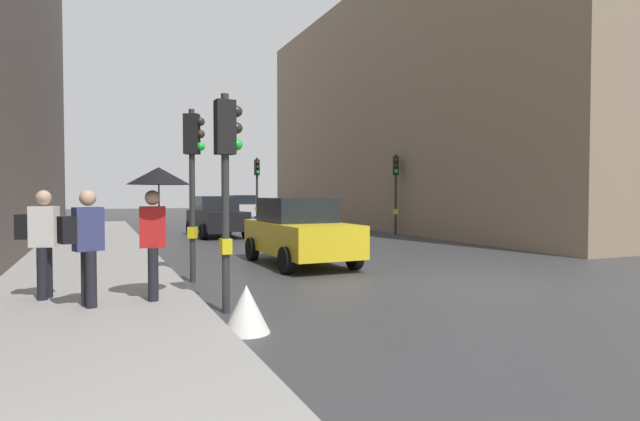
{
  "coord_description": "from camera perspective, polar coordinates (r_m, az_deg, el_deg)",
  "views": [
    {
      "loc": [
        -7.16,
        -8.31,
        1.88
      ],
      "look_at": [
        -0.72,
        6.71,
        1.34
      ],
      "focal_mm": 29.14,
      "sensor_mm": 36.0,
      "label": 1
    }
  ],
  "objects": [
    {
      "name": "car_dark_suv",
      "position": [
        23.16,
        -11.31,
        -0.63
      ],
      "size": [
        2.15,
        4.27,
        1.76
      ],
      "color": "black",
      "rests_on": "ground"
    },
    {
      "name": "warning_sign_triangle",
      "position": [
        7.16,
        -8.08,
        -10.65
      ],
      "size": [
        0.64,
        0.64,
        0.65
      ],
      "primitive_type": "cone",
      "color": "silver",
      "rests_on": "ground"
    },
    {
      "name": "building_facade_right",
      "position": [
        31.1,
        14.52,
        10.17
      ],
      "size": [
        12.0,
        27.73,
        12.78
      ],
      "primitive_type": "cube",
      "color": "gray",
      "rests_on": "ground"
    },
    {
      "name": "car_white_compact",
      "position": [
        37.22,
        -8.72,
        0.32
      ],
      "size": [
        2.1,
        4.24,
        1.76
      ],
      "color": "silver",
      "rests_on": "ground"
    },
    {
      "name": "ground_plane",
      "position": [
        11.13,
        17.47,
        -7.91
      ],
      "size": [
        120.0,
        120.0,
        0.0
      ],
      "primitive_type": "plane",
      "color": "#38383A"
    },
    {
      "name": "pedestrian_with_black_backpack",
      "position": [
        9.58,
        -28.28,
        -2.62
      ],
      "size": [
        0.65,
        0.43,
        1.77
      ],
      "color": "black",
      "rests_on": "sidewalk_kerb"
    },
    {
      "name": "traffic_light_mid_street",
      "position": [
        23.9,
        8.32,
        3.42
      ],
      "size": [
        0.34,
        0.45,
        3.66
      ],
      "color": "#2D2D2D",
      "rests_on": "ground"
    },
    {
      "name": "traffic_light_near_right",
      "position": [
        11.28,
        -13.77,
        5.07
      ],
      "size": [
        0.45,
        0.35,
        3.64
      ],
      "color": "#2D2D2D",
      "rests_on": "ground"
    },
    {
      "name": "sidewalk_kerb",
      "position": [
        14.42,
        -23.81,
        -5.44
      ],
      "size": [
        3.41,
        40.0,
        0.16
      ],
      "primitive_type": "cube",
      "color": "gray",
      "rests_on": "ground"
    },
    {
      "name": "pedestrian_with_grey_backpack",
      "position": [
        8.58,
        -24.38,
        -3.06
      ],
      "size": [
        0.66,
        0.45,
        1.77
      ],
      "color": "black",
      "rests_on": "sidewalk_kerb"
    },
    {
      "name": "traffic_light_far_median",
      "position": [
        28.01,
        -6.92,
        3.37
      ],
      "size": [
        0.25,
        0.43,
        3.79
      ],
      "color": "#2D2D2D",
      "rests_on": "ground"
    },
    {
      "name": "traffic_light_near_left",
      "position": [
        8.26,
        -10.21,
        5.23
      ],
      "size": [
        0.44,
        0.26,
        3.42
      ],
      "color": "#2D2D2D",
      "rests_on": "ground"
    },
    {
      "name": "pedestrian_with_umbrella",
      "position": [
        8.74,
        -17.47,
        1.55
      ],
      "size": [
        1.0,
        1.0,
        2.14
      ],
      "color": "black",
      "rests_on": "sidewalk_kerb"
    },
    {
      "name": "car_yellow_taxi",
      "position": [
        13.74,
        -2.3,
        -2.29
      ],
      "size": [
        2.1,
        4.24,
        1.76
      ],
      "color": "yellow",
      "rests_on": "ground"
    }
  ]
}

